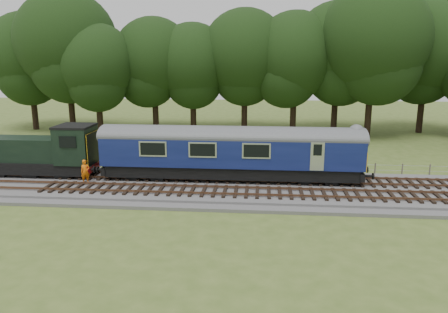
# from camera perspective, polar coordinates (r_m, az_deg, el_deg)

# --- Properties ---
(ground) EXTENTS (120.00, 120.00, 0.00)m
(ground) POSITION_cam_1_polar(r_m,az_deg,el_deg) (29.84, 9.83, -4.56)
(ground) COLOR #496224
(ground) RESTS_ON ground
(ballast) EXTENTS (70.00, 7.00, 0.35)m
(ballast) POSITION_cam_1_polar(r_m,az_deg,el_deg) (29.78, 9.85, -4.24)
(ballast) COLOR #4C4C4F
(ballast) RESTS_ON ground
(track_north) EXTENTS (67.20, 2.40, 0.21)m
(track_north) POSITION_cam_1_polar(r_m,az_deg,el_deg) (31.05, 9.66, -3.04)
(track_north) COLOR black
(track_north) RESTS_ON ballast
(track_south) EXTENTS (67.20, 2.40, 0.21)m
(track_south) POSITION_cam_1_polar(r_m,az_deg,el_deg) (28.19, 10.12, -4.75)
(track_south) COLOR black
(track_south) RESTS_ON ballast
(fence) EXTENTS (64.00, 0.12, 1.00)m
(fence) POSITION_cam_1_polar(r_m,az_deg,el_deg) (34.14, 9.24, -2.26)
(fence) COLOR #6B6054
(fence) RESTS_ON ground
(tree_line) EXTENTS (70.00, 8.00, 18.00)m
(tree_line) POSITION_cam_1_polar(r_m,az_deg,el_deg) (51.19, 7.90, 2.97)
(tree_line) COLOR black
(tree_line) RESTS_ON ground
(dmu_railcar) EXTENTS (18.05, 2.86, 3.88)m
(dmu_railcar) POSITION_cam_1_polar(r_m,az_deg,el_deg) (30.48, 0.92, 1.09)
(dmu_railcar) COLOR black
(dmu_railcar) RESTS_ON ground
(shunter_loco) EXTENTS (8.92, 2.60, 3.38)m
(shunter_loco) POSITION_cam_1_polar(r_m,az_deg,el_deg) (34.52, -22.81, 0.41)
(shunter_loco) COLOR black
(shunter_loco) RESTS_ON ground
(worker) EXTENTS (0.72, 0.66, 1.65)m
(worker) POSITION_cam_1_polar(r_m,az_deg,el_deg) (31.36, -17.66, -1.89)
(worker) COLOR orange
(worker) RESTS_ON ballast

